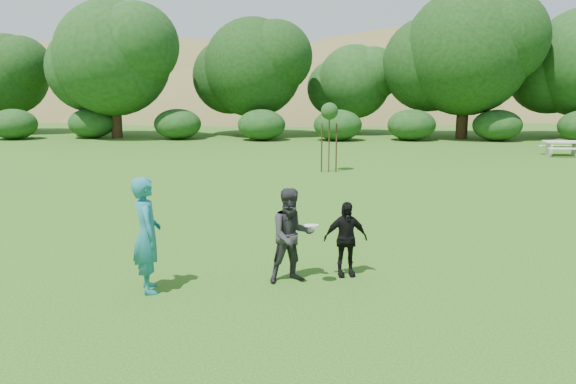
# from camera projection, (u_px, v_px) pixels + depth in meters

# --- Properties ---
(ground) EXTENTS (120.00, 120.00, 0.00)m
(ground) POSITION_uv_depth(u_px,v_px,m) (278.00, 280.00, 10.48)
(ground) COLOR #19470C
(ground) RESTS_ON ground
(player_teal) EXTENTS (0.76, 0.88, 2.05)m
(player_teal) POSITION_uv_depth(u_px,v_px,m) (147.00, 235.00, 9.77)
(player_teal) COLOR #1C717E
(player_teal) RESTS_ON ground
(player_grey) EXTENTS (1.03, 0.92, 1.76)m
(player_grey) POSITION_uv_depth(u_px,v_px,m) (292.00, 236.00, 10.27)
(player_grey) COLOR #29282B
(player_grey) RESTS_ON ground
(player_black) EXTENTS (0.90, 0.53, 1.44)m
(player_black) POSITION_uv_depth(u_px,v_px,m) (345.00, 239.00, 10.62)
(player_black) COLOR black
(player_black) RESTS_ON ground
(frisbee) EXTENTS (0.27, 0.27, 0.05)m
(frisbee) POSITION_uv_depth(u_px,v_px,m) (311.00, 225.00, 9.93)
(frisbee) COLOR white
(frisbee) RESTS_ON ground
(sapling) EXTENTS (0.70, 0.70, 2.85)m
(sapling) POSITION_uv_depth(u_px,v_px,m) (329.00, 113.00, 22.79)
(sapling) COLOR #3E2618
(sapling) RESTS_ON ground
(picnic_table) EXTENTS (1.80, 1.48, 0.76)m
(picnic_table) POSITION_uv_depth(u_px,v_px,m) (562.00, 146.00, 28.24)
(picnic_table) COLOR silver
(picnic_table) RESTS_ON ground
(hillside) EXTENTS (150.00, 72.00, 52.00)m
(hillside) POSITION_uv_depth(u_px,v_px,m) (312.00, 194.00, 79.86)
(hillside) COLOR olive
(hillside) RESTS_ON ground
(tree_row) EXTENTS (53.92, 10.38, 9.62)m
(tree_row) POSITION_uv_depth(u_px,v_px,m) (360.00, 64.00, 37.46)
(tree_row) COLOR #3A2616
(tree_row) RESTS_ON ground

